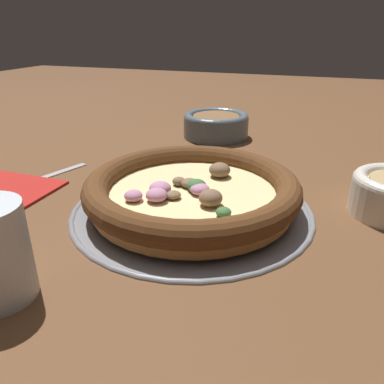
# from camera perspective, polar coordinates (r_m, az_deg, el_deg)

# --- Properties ---
(ground_plane) EXTENTS (3.00, 3.00, 0.00)m
(ground_plane) POSITION_cam_1_polar(r_m,az_deg,el_deg) (0.50, 0.00, -2.72)
(ground_plane) COLOR brown
(pizza_tray) EXTENTS (0.32, 0.32, 0.01)m
(pizza_tray) POSITION_cam_1_polar(r_m,az_deg,el_deg) (0.50, 0.00, -2.37)
(pizza_tray) COLOR gray
(pizza_tray) RESTS_ON ground_plane
(pizza) EXTENTS (0.28, 0.28, 0.04)m
(pizza) POSITION_cam_1_polar(r_m,az_deg,el_deg) (0.49, -0.01, 0.30)
(pizza) COLOR #BC7F42
(pizza) RESTS_ON pizza_tray
(bowl_far) EXTENTS (0.14, 0.14, 0.05)m
(bowl_far) POSITION_cam_1_polar(r_m,az_deg,el_deg) (0.83, 3.67, 10.30)
(bowl_far) COLOR slate
(bowl_far) RESTS_ON ground_plane
(fork) EXTENTS (0.07, 0.18, 0.00)m
(fork) POSITION_cam_1_polar(r_m,az_deg,el_deg) (0.64, -23.53, 1.42)
(fork) COLOR #B7B7BC
(fork) RESTS_ON ground_plane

